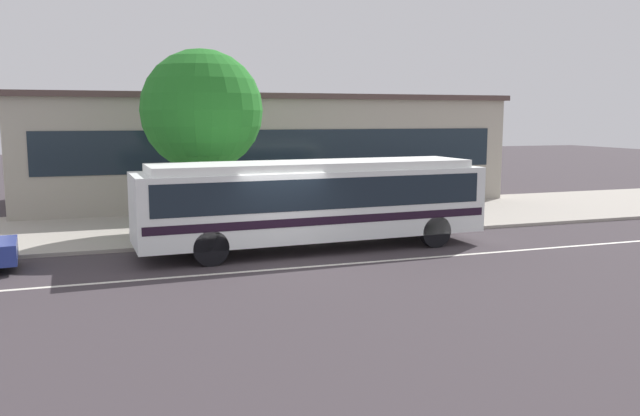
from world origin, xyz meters
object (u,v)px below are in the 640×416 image
object	(u,v)px
pedestrian_waiting_near_sign	(234,208)
bus_stop_sign	(417,185)
transit_bus	(314,198)
street_tree_near_stop	(202,111)

from	to	relation	value
pedestrian_waiting_near_sign	bus_stop_sign	bearing A→B (deg)	-1.33
transit_bus	street_tree_near_stop	xyz separation A→B (m)	(-2.77, 3.89, 2.68)
pedestrian_waiting_near_sign	bus_stop_sign	xyz separation A→B (m)	(6.58, -0.15, 0.52)
transit_bus	pedestrian_waiting_near_sign	distance (m)	2.95
transit_bus	bus_stop_sign	size ratio (longest dim) A/B	4.60
street_tree_near_stop	transit_bus	bearing A→B (deg)	-54.53
pedestrian_waiting_near_sign	street_tree_near_stop	size ratio (longest dim) A/B	0.27
bus_stop_sign	street_tree_near_stop	size ratio (longest dim) A/B	0.38
pedestrian_waiting_near_sign	bus_stop_sign	distance (m)	6.60
street_tree_near_stop	bus_stop_sign	bearing A→B (deg)	-15.36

